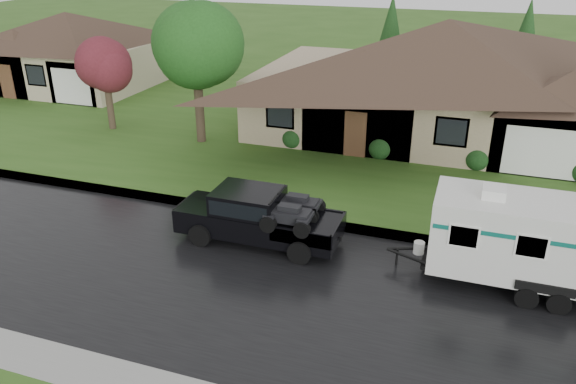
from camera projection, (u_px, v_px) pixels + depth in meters
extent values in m
plane|color=#30561A|center=(329.00, 261.00, 17.66)|extent=(140.00, 140.00, 0.00)
cube|color=black|center=(310.00, 296.00, 15.93)|extent=(140.00, 8.00, 0.01)
cube|color=gray|center=(346.00, 227.00, 19.56)|extent=(140.00, 0.50, 0.15)
cube|color=#30561A|center=(401.00, 123.00, 30.54)|extent=(140.00, 26.00, 0.15)
cube|color=tan|center=(440.00, 103.00, 28.44)|extent=(18.00, 10.00, 3.00)
pyramid|color=#3B2B20|center=(450.00, 19.00, 26.74)|extent=(19.44, 10.80, 2.60)
cube|color=tan|center=(561.00, 134.00, 24.32)|extent=(5.76, 4.00, 2.70)
cube|color=#BCAD8C|center=(73.00, 65.00, 37.30)|extent=(10.00, 8.00, 2.80)
pyramid|color=#3B2B20|center=(64.00, 12.00, 35.89)|extent=(10.80, 8.64, 2.00)
cube|color=#BCAD8C|center=(92.00, 77.00, 34.75)|extent=(3.20, 4.00, 2.52)
cylinder|color=#382B1E|center=(200.00, 113.00, 27.05)|extent=(0.43, 0.43, 2.87)
sphere|color=#245D1E|center=(195.00, 46.00, 25.74)|extent=(3.97, 3.97, 3.97)
cylinder|color=#382B1E|center=(111.00, 110.00, 29.05)|extent=(0.35, 0.35, 1.97)
sphere|color=maroon|center=(105.00, 68.00, 28.16)|extent=(2.72, 2.72, 2.72)
sphere|color=#143814|center=(293.00, 137.00, 26.67)|extent=(1.00, 1.00, 1.00)
sphere|color=#143814|center=(381.00, 146.00, 25.42)|extent=(1.00, 1.00, 1.00)
sphere|color=#143814|center=(477.00, 157.00, 24.18)|extent=(1.00, 1.00, 1.00)
cube|color=black|center=(259.00, 222.00, 18.54)|extent=(5.41, 1.80, 0.78)
cube|color=black|center=(204.00, 207.00, 19.03)|extent=(1.44, 1.76, 0.32)
cube|color=black|center=(248.00, 202.00, 18.36)|extent=(2.17, 1.70, 0.81)
cube|color=black|center=(248.00, 201.00, 18.34)|extent=(1.99, 1.73, 0.50)
cube|color=black|center=(308.00, 225.00, 17.96)|extent=(1.99, 1.71, 0.05)
cylinder|color=black|center=(200.00, 235.00, 18.42)|extent=(0.76, 0.29, 0.76)
cylinder|color=black|center=(223.00, 212.00, 19.94)|extent=(0.76, 0.29, 0.76)
cylinder|color=black|center=(300.00, 252.00, 17.41)|extent=(0.76, 0.29, 0.76)
cylinder|color=black|center=(316.00, 227.00, 18.93)|extent=(0.76, 0.29, 0.76)
cube|color=silver|center=(549.00, 241.00, 15.60)|extent=(6.32, 2.17, 2.21)
cube|color=black|center=(540.00, 278.00, 16.11)|extent=(6.68, 1.08, 0.13)
cube|color=#0C5A4E|center=(552.00, 225.00, 15.39)|extent=(6.19, 2.19, 0.13)
cube|color=white|center=(494.00, 192.00, 15.56)|extent=(0.63, 0.72, 0.29)
cylinder|color=black|center=(526.00, 297.00, 15.33)|extent=(0.63, 0.22, 0.63)
cylinder|color=black|center=(524.00, 259.00, 17.16)|extent=(0.63, 0.22, 0.63)
cylinder|color=black|center=(559.00, 303.00, 15.09)|extent=(0.63, 0.22, 0.63)
cylinder|color=black|center=(552.00, 264.00, 16.92)|extent=(0.63, 0.22, 0.63)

